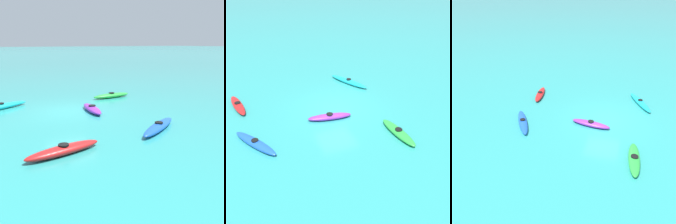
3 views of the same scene
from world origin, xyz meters
The scene contains 6 objects.
ground_plane centered at (0.00, 0.00, 0.00)m, with size 600.00×600.00×0.00m, color teal.
kayak_blue centered at (-2.03, 5.41, 0.16)m, with size 3.08×2.07×0.37m.
kayak_cyan centered at (3.26, -2.42, 0.16)m, with size 3.42×1.96×0.37m.
kayak_purple centered at (-1.05, 0.83, 0.16)m, with size 1.05×2.73×0.37m.
kayak_red centered at (2.61, 5.83, 0.16)m, with size 2.94×1.01×0.37m.
kayak_green centered at (-4.08, -2.10, 0.16)m, with size 2.93×0.77×0.37m.
Camera 3 is at (-15.15, -1.11, 8.85)m, focal length 38.95 mm.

